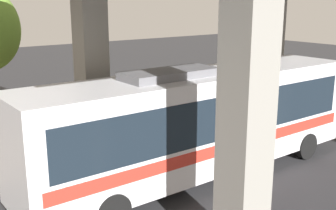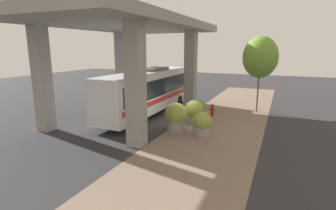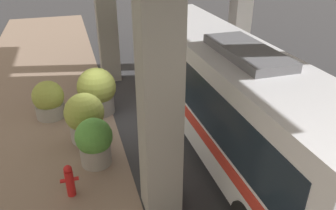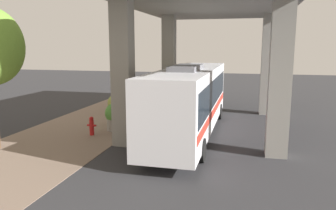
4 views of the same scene
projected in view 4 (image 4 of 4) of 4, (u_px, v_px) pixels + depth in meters
The scene contains 9 objects.
ground_plane at pixel (144, 123), 20.44m from camera, with size 80.00×80.00×0.00m, color #2D2D30.
sidewalk_strip at pixel (100, 120), 21.14m from camera, with size 6.00×40.00×0.02m.
overpass at pixel (210, 14), 18.36m from camera, with size 9.40×17.21×7.50m.
bus at pixel (191, 97), 17.23m from camera, with size 2.61×12.35×3.80m.
fire_hydrant at pixel (92, 126), 17.42m from camera, with size 0.49×0.24×1.03m.
planter_front at pixel (122, 110), 19.83m from camera, with size 1.37×1.37×1.77m.
planter_middle at pixel (115, 116), 18.39m from camera, with size 1.15×1.15×1.58m.
planter_back at pixel (142, 104), 21.51m from camera, with size 1.53×1.53×1.91m.
planter_extra at pixel (117, 106), 22.15m from camera, with size 1.21×1.21×1.52m.
Camera 4 is at (6.20, -19.00, 4.68)m, focal length 35.00 mm.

